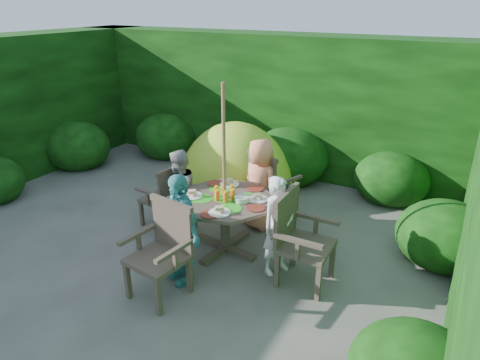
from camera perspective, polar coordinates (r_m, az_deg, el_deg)
The scene contains 13 objects.
ground at distance 5.71m, azimuth -12.85°, elevation -10.15°, with size 60.00×60.00×0.00m, color #4D4B45.
hedge_enclosure at distance 6.12m, azimuth -5.71°, elevation 5.63°, with size 9.00×9.00×2.50m.
patio_table at distance 5.44m, azimuth -1.99°, elevation -3.56°, with size 1.45×1.45×0.90m.
parasol_pole at distance 5.25m, azimuth -2.11°, elevation 1.02°, with size 0.04×0.04×2.20m, color brown.
garden_chair_right at distance 4.94m, azimuth 7.88°, elevation -7.64°, with size 0.57×0.63×1.06m.
garden_chair_left at distance 6.19m, azimuth -10.00°, elevation -2.04°, with size 0.54×0.59×0.90m.
garden_chair_back at distance 6.30m, azimuth 4.02°, elevation -0.65°, with size 0.77×0.72×1.02m.
garden_chair_front at distance 4.80m, azimuth -10.26°, elevation -9.06°, with size 0.68×0.62×1.03m.
child_right at distance 5.05m, azimuth 5.13°, elevation -6.14°, with size 0.45×0.29×1.23m, color silver.
child_left at distance 5.94m, azimuth -8.08°, elevation -1.68°, with size 0.59×0.46×1.21m, color gray.
child_back at distance 6.02m, azimuth 2.71°, elevation -0.58°, with size 0.65×0.42×1.32m, color #FB8E67.
child_front at distance 4.90m, azimuth -7.91°, elevation -6.47°, with size 0.79×0.33×1.34m, color teal.
dome_tent at distance 7.40m, azimuth -0.66°, elevation -1.49°, with size 2.18×2.18×2.42m.
Camera 1 is at (3.34, -3.47, 3.06)m, focal length 32.00 mm.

